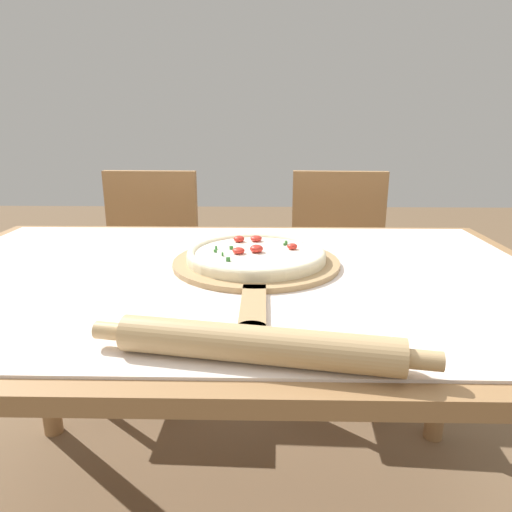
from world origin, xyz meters
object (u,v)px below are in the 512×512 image
pizza (256,254)px  chair_left (149,265)px  rolling_pin (257,345)px  chair_right (338,266)px  pizza_peel (256,265)px

pizza → chair_left: (-0.45, 0.76, -0.27)m
rolling_pin → chair_right: (0.31, 1.21, -0.27)m
rolling_pin → chair_left: 1.32m
chair_right → chair_left: bearing=-176.5°
pizza_peel → chair_left: chair_left is taller
pizza → chair_right: bearing=67.4°
rolling_pin → chair_right: size_ratio=0.54×
pizza → chair_left: bearing=120.9°
pizza → chair_right: 0.86m
pizza_peel → pizza: (-0.00, 0.02, 0.02)m
rolling_pin → chair_left: bearing=111.1°
pizza_peel → chair_right: chair_right is taller
chair_left → chair_right: same height
pizza_peel → chair_right: 0.88m
pizza → rolling_pin: (0.01, -0.45, 0.00)m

